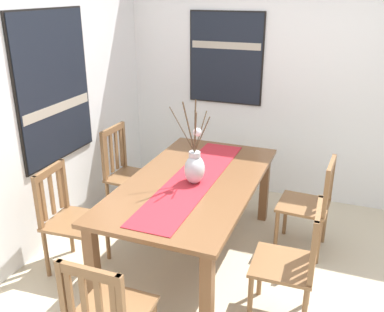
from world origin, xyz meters
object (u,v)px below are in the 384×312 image
object	(u,v)px
dining_table	(193,190)
chair_2	(69,218)
painting_on_side_wall	(226,58)
chair_0	(310,204)
painting_on_back_wall	(54,88)
centerpiece_vase	(195,166)
chair_3	(292,262)
chair_4	(126,172)

from	to	relation	value
dining_table	chair_2	bearing A→B (deg)	118.76
painting_on_side_wall	chair_0	bearing A→B (deg)	-133.32
painting_on_back_wall	painting_on_side_wall	bearing A→B (deg)	-35.83
centerpiece_vase	chair_0	size ratio (longest dim) A/B	0.80
chair_0	dining_table	bearing A→B (deg)	117.52
dining_table	centerpiece_vase	bearing A→B (deg)	-147.53
chair_0	chair_3	world-z (taller)	chair_3
chair_0	chair_4	distance (m)	1.80
chair_0	chair_3	bearing A→B (deg)	179.39
centerpiece_vase	painting_on_back_wall	xyz separation A→B (m)	(0.05, 1.32, 0.52)
chair_3	painting_on_side_wall	world-z (taller)	painting_on_side_wall
centerpiece_vase	chair_2	size ratio (longest dim) A/B	0.79
centerpiece_vase	chair_2	distance (m)	1.11
painting_on_side_wall	painting_on_back_wall	bearing A→B (deg)	144.17
dining_table	chair_4	bearing A→B (deg)	62.90
chair_2	chair_0	bearing A→B (deg)	-61.86
dining_table	painting_on_side_wall	distance (m)	1.75
dining_table	chair_2	distance (m)	1.04
chair_4	painting_on_back_wall	xyz separation A→B (m)	(-0.46, 0.40, 0.92)
chair_0	painting_on_back_wall	world-z (taller)	painting_on_back_wall
dining_table	painting_on_side_wall	xyz separation A→B (m)	(1.51, 0.20, 0.86)
centerpiece_vase	dining_table	bearing A→B (deg)	32.47
chair_2	chair_3	bearing A→B (deg)	-88.93
chair_0	centerpiece_vase	bearing A→B (deg)	120.85
centerpiece_vase	chair_0	distance (m)	1.10
chair_3	painting_on_back_wall	size ratio (longest dim) A/B	0.69
centerpiece_vase	chair_4	distance (m)	1.13
dining_table	chair_0	bearing A→B (deg)	-62.48
dining_table	painting_on_side_wall	world-z (taller)	painting_on_side_wall
painting_on_back_wall	painting_on_side_wall	distance (m)	1.87
centerpiece_vase	chair_2	xyz separation A→B (m)	(-0.44, 0.93, -0.42)
chair_4	chair_0	bearing A→B (deg)	-89.57
dining_table	chair_2	world-z (taller)	chair_2
chair_2	painting_on_back_wall	distance (m)	1.13
chair_3	chair_2	bearing A→B (deg)	91.07
dining_table	chair_4	size ratio (longest dim) A/B	2.02
chair_4	painting_on_side_wall	size ratio (longest dim) A/B	0.96
chair_4	dining_table	bearing A→B (deg)	-117.10
chair_4	painting_on_back_wall	bearing A→B (deg)	138.93
chair_3	chair_4	distance (m)	2.01
chair_3	chair_4	xyz separation A→B (m)	(0.92, 1.79, 0.01)
chair_3	painting_on_back_wall	world-z (taller)	painting_on_back_wall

